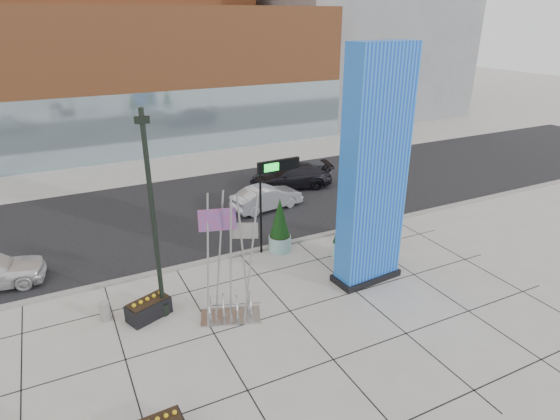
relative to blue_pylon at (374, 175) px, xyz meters
name	(u,v)px	position (x,y,z in m)	size (l,w,h in m)	color
ground	(255,304)	(-4.97, 0.29, -4.57)	(160.00, 160.00, 0.00)	#9E9991
street_asphalt	(183,213)	(-4.97, 10.29, -4.56)	(80.00, 12.00, 0.02)	black
curb_edge	(220,258)	(-4.97, 4.29, -4.51)	(80.00, 0.30, 0.12)	gray
tower_podium	(133,78)	(-3.97, 27.29, 0.93)	(34.00, 10.00, 11.00)	#AE5F32
tower_glass_front	(149,125)	(-3.97, 22.49, -2.07)	(34.00, 0.60, 5.00)	#8CA5B2
building_grey_parking	(352,28)	(21.03, 32.29, 4.43)	(20.00, 18.00, 18.00)	slate
blue_pylon	(374,175)	(0.00, 0.00, 0.00)	(2.93, 1.50, 9.46)	#0D3ACF
lamp_post	(156,238)	(-8.25, 1.25, -1.45)	(0.51, 0.42, 7.62)	black
public_art_sculpture	(230,287)	(-6.08, -0.05, -3.28)	(2.39, 1.75, 4.90)	#B1B3B6
concrete_bollard	(105,311)	(-10.23, 1.82, -4.20)	(0.38, 0.38, 0.74)	gray
overhead_street_sign	(275,174)	(-2.23, 4.09, -0.82)	(2.06, 0.27, 4.36)	black
round_planter_east	(366,217)	(2.03, 2.85, -3.28)	(1.09, 1.09, 2.72)	#98CDCA
round_planter_mid	(344,232)	(0.23, 2.09, -3.37)	(1.01, 1.01, 2.53)	#98CDCA
round_planter_west	(280,226)	(-2.10, 3.89, -3.32)	(1.05, 1.05, 2.63)	#98CDCA
box_planter_north	(148,308)	(-8.77, 1.29, -4.18)	(1.72, 1.29, 0.85)	black
car_silver_mid	(267,198)	(-0.49, 8.79, -3.89)	(1.45, 4.15, 1.37)	#B8B9C0
car_dark_east	(291,176)	(2.42, 11.40, -3.81)	(2.14, 5.27, 1.53)	black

